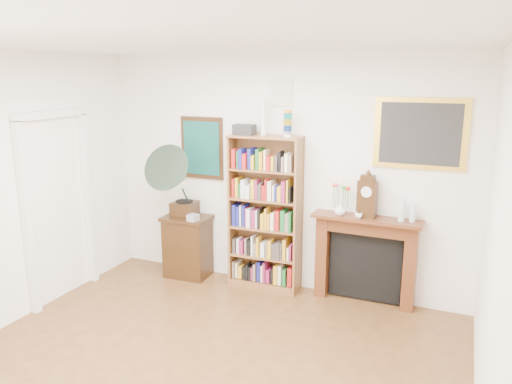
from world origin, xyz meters
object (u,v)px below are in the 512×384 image
bookshelf (265,205)px  flower_vase (340,209)px  gramophone (177,177)px  teacup (359,215)px  bottle_right (413,213)px  mantel_clock (367,197)px  cd_stack (193,218)px  bottle_left (402,210)px  fireplace (366,252)px  side_cabinet (188,246)px

bookshelf → flower_vase: (0.91, 0.01, 0.04)m
gramophone → teacup: (2.22, 0.15, -0.28)m
gramophone → flower_vase: gramophone is taller
gramophone → teacup: gramophone is taller
bookshelf → bottle_right: bearing=-0.5°
mantel_clock → cd_stack: bearing=-166.1°
flower_vase → teacup: 0.23m
bottle_right → cd_stack: bearing=-174.6°
bottle_left → mantel_clock: bearing=178.4°
mantel_clock → flower_vase: (-0.29, -0.03, -0.16)m
gramophone → fireplace: bearing=3.7°
mantel_clock → flower_vase: 0.33m
bookshelf → mantel_clock: size_ratio=4.54×
cd_stack → teacup: bearing=4.5°
teacup → bottle_left: bearing=7.9°
fireplace → bottle_left: bottle_left is taller
bottle_right → fireplace: bearing=176.6°
mantel_clock → bottle_right: (0.49, 0.01, -0.13)m
mantel_clock → fireplace: bearing=85.3°
fireplace → bottle_right: size_ratio=6.07×
side_cabinet → fireplace: 2.26m
mantel_clock → bottle_left: (0.38, -0.01, -0.11)m
bookshelf → bottle_right: bookshelf is taller
side_cabinet → teacup: bearing=-2.0°
mantel_clock → gramophone: bearing=-166.9°
side_cabinet → mantel_clock: 2.39m
teacup → fireplace: bearing=56.4°
fireplace → bottle_right: bearing=-2.4°
side_cabinet → cd_stack: 0.49m
bookshelf → fireplace: bookshelf is taller
bookshelf → fireplace: (1.20, 0.08, -0.45)m
cd_stack → bottle_right: 2.58m
cd_stack → mantel_clock: mantel_clock is taller
gramophone → teacup: bearing=1.0°
side_cabinet → bottle_left: size_ratio=3.32×
side_cabinet → cd_stack: cd_stack is taller
mantel_clock → bottle_left: size_ratio=1.97×
cd_stack → flower_vase: bearing=6.3°
flower_vase → cd_stack: bearing=-173.7°
bookshelf → teacup: (1.12, -0.03, 0.01)m
gramophone → cd_stack: (0.22, -0.01, -0.49)m
cd_stack → bottle_left: size_ratio=0.50×
side_cabinet → mantel_clock: mantel_clock is taller
side_cabinet → cd_stack: bearing=-40.4°
gramophone → mantel_clock: size_ratio=2.00×
fireplace → bookshelf: bearing=-175.0°
fireplace → cd_stack: size_ratio=10.11×
side_cabinet → fireplace: size_ratio=0.66×
side_cabinet → fireplace: bearing=0.9°
fireplace → bottle_left: size_ratio=5.05×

